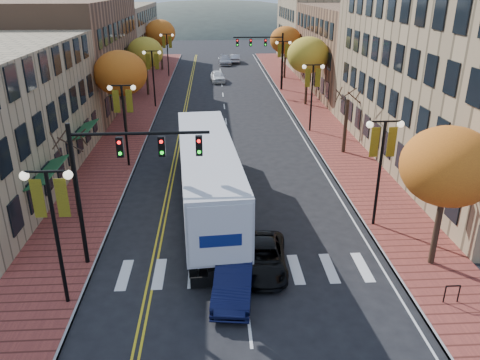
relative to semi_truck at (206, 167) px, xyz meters
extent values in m
plane|color=black|center=(1.72, -8.95, -2.58)|extent=(200.00, 200.00, 0.00)
cube|color=brown|center=(-7.28, 23.55, -2.51)|extent=(4.00, 85.00, 0.15)
cube|color=brown|center=(10.72, 23.55, -2.51)|extent=(4.00, 85.00, 0.15)
cube|color=brown|center=(-15.28, 27.05, 2.92)|extent=(12.00, 24.00, 11.00)
cube|color=#9E8966|center=(-15.28, 52.05, 2.17)|extent=(12.00, 26.00, 9.50)
cube|color=brown|center=(20.22, 33.05, 2.42)|extent=(15.00, 24.00, 10.00)
cube|color=#9E8966|center=(20.22, 55.05, 2.92)|extent=(15.00, 20.00, 11.00)
cylinder|color=#382619|center=(-7.28, -0.95, -0.33)|extent=(0.28, 0.28, 4.20)
cylinder|color=#382619|center=(-7.28, 15.05, 0.02)|extent=(0.28, 0.28, 4.90)
ellipsoid|color=orange|center=(-7.28, 15.05, 2.88)|extent=(4.48, 4.48, 3.81)
cylinder|color=#382619|center=(-7.28, 31.05, -0.16)|extent=(0.28, 0.28, 4.55)
ellipsoid|color=gold|center=(-7.28, 31.05, 2.49)|extent=(4.16, 4.16, 3.54)
cylinder|color=#382619|center=(-7.28, 49.05, 0.09)|extent=(0.28, 0.28, 5.04)
ellipsoid|color=orange|center=(-7.28, 49.05, 3.04)|extent=(4.61, 4.61, 3.92)
cylinder|color=#382619|center=(10.72, -6.95, -0.16)|extent=(0.28, 0.28, 4.55)
ellipsoid|color=orange|center=(10.72, -6.95, 2.49)|extent=(4.16, 4.16, 3.54)
cylinder|color=#382619|center=(10.72, 9.05, -0.33)|extent=(0.28, 0.28, 4.20)
cylinder|color=#382619|center=(10.72, 25.05, 0.02)|extent=(0.28, 0.28, 4.90)
ellipsoid|color=gold|center=(10.72, 25.05, 2.88)|extent=(4.48, 4.48, 3.81)
cylinder|color=#382619|center=(10.72, 41.05, -0.05)|extent=(0.28, 0.28, 4.76)
ellipsoid|color=orange|center=(10.72, 41.05, 2.72)|extent=(4.35, 4.35, 3.70)
cylinder|color=black|center=(-5.78, -8.95, 0.42)|extent=(0.16, 0.16, 6.00)
cylinder|color=black|center=(-5.78, -8.95, 3.42)|extent=(1.60, 0.10, 0.10)
sphere|color=#FFF2CC|center=(-6.58, -8.95, 3.27)|extent=(0.36, 0.36, 0.36)
sphere|color=#FFF2CC|center=(-4.98, -8.95, 3.27)|extent=(0.36, 0.36, 0.36)
cube|color=gold|center=(-6.23, -8.95, 2.32)|extent=(0.45, 0.03, 1.60)
cube|color=gold|center=(-5.33, -8.95, 2.32)|extent=(0.45, 0.03, 1.60)
cylinder|color=black|center=(-5.78, 7.05, 0.42)|extent=(0.16, 0.16, 6.00)
cylinder|color=black|center=(-5.78, 7.05, 3.42)|extent=(1.60, 0.10, 0.10)
sphere|color=#FFF2CC|center=(-6.58, 7.05, 3.27)|extent=(0.36, 0.36, 0.36)
sphere|color=#FFF2CC|center=(-4.98, 7.05, 3.27)|extent=(0.36, 0.36, 0.36)
cube|color=gold|center=(-6.23, 7.05, 2.32)|extent=(0.45, 0.03, 1.60)
cube|color=gold|center=(-5.33, 7.05, 2.32)|extent=(0.45, 0.03, 1.60)
cylinder|color=black|center=(-5.78, 25.05, 0.42)|extent=(0.16, 0.16, 6.00)
cylinder|color=black|center=(-5.78, 25.05, 3.42)|extent=(1.60, 0.10, 0.10)
sphere|color=#FFF2CC|center=(-6.58, 25.05, 3.27)|extent=(0.36, 0.36, 0.36)
sphere|color=#FFF2CC|center=(-4.98, 25.05, 3.27)|extent=(0.36, 0.36, 0.36)
cube|color=gold|center=(-6.23, 25.05, 2.32)|extent=(0.45, 0.03, 1.60)
cube|color=gold|center=(-5.33, 25.05, 2.32)|extent=(0.45, 0.03, 1.60)
cylinder|color=black|center=(-5.78, 43.05, 0.42)|extent=(0.16, 0.16, 6.00)
cylinder|color=black|center=(-5.78, 43.05, 3.42)|extent=(1.60, 0.10, 0.10)
sphere|color=#FFF2CC|center=(-6.58, 43.05, 3.27)|extent=(0.36, 0.36, 0.36)
sphere|color=#FFF2CC|center=(-4.98, 43.05, 3.27)|extent=(0.36, 0.36, 0.36)
cube|color=gold|center=(-6.23, 43.05, 2.32)|extent=(0.45, 0.03, 1.60)
cube|color=gold|center=(-5.33, 43.05, 2.32)|extent=(0.45, 0.03, 1.60)
cylinder|color=black|center=(9.22, -2.95, 0.42)|extent=(0.16, 0.16, 6.00)
cylinder|color=black|center=(9.22, -2.95, 3.42)|extent=(1.60, 0.10, 0.10)
sphere|color=#FFF2CC|center=(8.42, -2.95, 3.27)|extent=(0.36, 0.36, 0.36)
sphere|color=#FFF2CC|center=(10.02, -2.95, 3.27)|extent=(0.36, 0.36, 0.36)
cube|color=gold|center=(8.77, -2.95, 2.32)|extent=(0.45, 0.03, 1.60)
cube|color=gold|center=(9.67, -2.95, 2.32)|extent=(0.45, 0.03, 1.60)
cylinder|color=black|center=(9.22, 15.05, 0.42)|extent=(0.16, 0.16, 6.00)
cylinder|color=black|center=(9.22, 15.05, 3.42)|extent=(1.60, 0.10, 0.10)
sphere|color=#FFF2CC|center=(8.42, 15.05, 3.27)|extent=(0.36, 0.36, 0.36)
sphere|color=#FFF2CC|center=(10.02, 15.05, 3.27)|extent=(0.36, 0.36, 0.36)
cube|color=gold|center=(8.77, 15.05, 2.32)|extent=(0.45, 0.03, 1.60)
cube|color=gold|center=(9.67, 15.05, 2.32)|extent=(0.45, 0.03, 1.60)
cylinder|color=black|center=(9.22, 33.05, 0.42)|extent=(0.16, 0.16, 6.00)
cylinder|color=black|center=(9.22, 33.05, 3.42)|extent=(1.60, 0.10, 0.10)
sphere|color=#FFF2CC|center=(8.42, 33.05, 3.27)|extent=(0.36, 0.36, 0.36)
sphere|color=#FFF2CC|center=(10.02, 33.05, 3.27)|extent=(0.36, 0.36, 0.36)
cube|color=gold|center=(8.77, 33.05, 2.32)|extent=(0.45, 0.03, 1.60)
cube|color=gold|center=(9.67, 33.05, 2.32)|extent=(0.45, 0.03, 1.60)
cylinder|color=black|center=(-5.68, -5.95, 0.92)|extent=(0.20, 0.20, 7.00)
cylinder|color=black|center=(-2.68, -5.95, 3.92)|extent=(6.00, 0.14, 0.14)
cube|color=black|center=(-3.58, -5.95, 3.32)|extent=(0.30, 0.25, 0.90)
sphere|color=#FF0C0C|center=(-3.58, -6.09, 3.57)|extent=(0.16, 0.16, 0.16)
cube|color=black|center=(-1.78, -5.95, 3.32)|extent=(0.30, 0.25, 0.90)
sphere|color=#FF0C0C|center=(-1.78, -6.09, 3.57)|extent=(0.16, 0.16, 0.16)
cube|color=black|center=(-0.16, -5.95, 3.32)|extent=(0.30, 0.25, 0.90)
sphere|color=#FF0C0C|center=(-0.16, -6.09, 3.57)|extent=(0.16, 0.16, 0.16)
cylinder|color=black|center=(9.12, 33.05, 0.92)|extent=(0.20, 0.20, 7.00)
cylinder|color=black|center=(6.12, 33.05, 3.92)|extent=(6.00, 0.14, 0.14)
cube|color=black|center=(7.02, 33.05, 3.32)|extent=(0.30, 0.25, 0.90)
sphere|color=#FF0C0C|center=(7.02, 32.91, 3.57)|extent=(0.16, 0.16, 0.16)
cube|color=black|center=(5.22, 33.05, 3.32)|extent=(0.30, 0.25, 0.90)
sphere|color=#FF0C0C|center=(5.22, 32.91, 3.57)|extent=(0.16, 0.16, 0.16)
cube|color=black|center=(3.60, 33.05, 3.32)|extent=(0.30, 0.25, 0.90)
sphere|color=#FF0C0C|center=(3.60, 32.91, 3.57)|extent=(0.16, 0.16, 0.16)
cube|color=black|center=(0.11, -1.41, -1.64)|extent=(2.22, 14.39, 0.39)
cube|color=silver|center=(0.11, -1.41, 0.29)|extent=(3.98, 14.53, 3.09)
cube|color=black|center=(-0.58, 7.39, -0.76)|extent=(3.01, 3.52, 2.76)
cylinder|color=black|center=(-0.60, -7.22, -2.03)|extent=(0.47, 1.13, 1.10)
cylinder|color=black|center=(1.71, -7.04, -2.03)|extent=(0.47, 1.13, 1.10)
cylinder|color=black|center=(-0.70, -5.90, -2.03)|extent=(0.47, 1.13, 1.10)
cylinder|color=black|center=(1.61, -5.72, -2.03)|extent=(0.47, 1.13, 1.10)
cylinder|color=black|center=(-1.63, 5.98, -2.03)|extent=(0.47, 1.13, 1.10)
cylinder|color=black|center=(0.68, 6.16, -2.03)|extent=(0.47, 1.13, 1.10)
cylinder|color=black|center=(-1.82, 8.40, -2.03)|extent=(0.47, 1.13, 1.10)
cylinder|color=black|center=(0.49, 8.59, -2.03)|extent=(0.47, 1.13, 1.10)
imported|color=black|center=(1.22, -8.62, -1.83)|extent=(2.14, 4.71, 1.50)
imported|color=black|center=(2.71, -6.81, -1.95)|extent=(2.43, 4.66, 1.25)
imported|color=white|center=(1.22, 39.19, -1.82)|extent=(2.14, 4.57, 1.51)
imported|color=#9E9EA5|center=(2.62, 54.11, -1.86)|extent=(2.14, 5.02, 1.44)
imported|color=#A8A7AF|center=(4.46, 56.07, -1.88)|extent=(1.65, 4.31, 1.40)
camera|label=1|loc=(0.49, -25.46, 9.84)|focal=35.00mm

